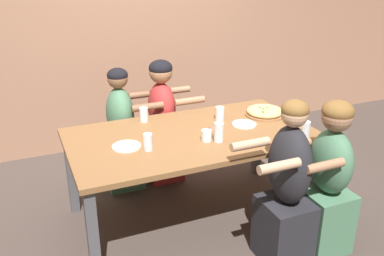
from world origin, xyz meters
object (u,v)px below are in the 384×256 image
drinking_glass_e (294,120)px  diner_near_midright (287,193)px  drinking_glass_d (219,133)px  empty_plate_b (244,124)px  drinking_glass_b (220,114)px  diner_far_midleft (122,135)px  diner_near_right (328,183)px  drinking_glass_f (305,130)px  drinking_glass_c (148,143)px  diner_far_center (163,125)px  pizza_board_main (265,112)px  cocktail_glass_blue (206,136)px  drinking_glass_a (144,116)px  empty_plate_a (127,146)px

drinking_glass_e → diner_near_midright: bearing=-127.5°
drinking_glass_d → empty_plate_b: bearing=32.2°
drinking_glass_b → diner_near_midright: size_ratio=0.09×
drinking_glass_d → diner_far_midleft: diner_far_midleft is taller
drinking_glass_b → diner_far_midleft: (-0.71, 0.55, -0.28)m
diner_near_right → drinking_glass_f: bearing=-7.7°
empty_plate_b → drinking_glass_c: drinking_glass_c is taller
empty_plate_b → diner_far_center: bearing=121.6°
empty_plate_b → diner_far_midleft: 1.14m
empty_plate_b → drinking_glass_b: size_ratio=1.78×
drinking_glass_d → diner_near_right: size_ratio=0.13×
pizza_board_main → drinking_glass_c: 1.16m
pizza_board_main → diner_far_center: size_ratio=0.28×
cocktail_glass_blue → drinking_glass_b: bearing=51.0°
cocktail_glass_blue → diner_far_midleft: size_ratio=0.09×
drinking_glass_a → drinking_glass_c: drinking_glass_c is taller
drinking_glass_a → diner_near_midright: size_ratio=0.10×
pizza_board_main → empty_plate_b: 0.30m
drinking_glass_f → diner_far_center: diner_far_center is taller
drinking_glass_f → diner_far_center: (-0.76, 1.12, -0.25)m
drinking_glass_c → drinking_glass_d: (0.53, -0.06, 0.01)m
drinking_glass_b → empty_plate_a: bearing=-165.2°
empty_plate_b → diner_near_right: 0.82m
drinking_glass_a → drinking_glass_f: same height
diner_near_right → diner_far_midleft: bearing=36.8°
diner_near_midright → diner_far_center: bearing=13.9°
empty_plate_a → cocktail_glass_blue: (0.58, -0.12, 0.03)m
empty_plate_b → cocktail_glass_blue: cocktail_glass_blue is taller
diner_far_center → drinking_glass_a: bearing=-39.2°
drinking_glass_e → diner_far_center: bearing=131.5°
empty_plate_b → drinking_glass_e: 0.40m
diner_far_midleft → drinking_glass_a: bearing=19.0°
empty_plate_a → drinking_glass_c: size_ratio=1.67×
cocktail_glass_blue → drinking_glass_e: drinking_glass_e is taller
drinking_glass_a → pizza_board_main: bearing=-15.2°
drinking_glass_a → diner_far_center: (0.28, 0.34, -0.25)m
drinking_glass_d → diner_near_midright: (0.25, -0.54, -0.27)m
drinking_glass_e → drinking_glass_f: (-0.04, -0.21, -0.00)m
drinking_glass_b → drinking_glass_c: (-0.73, -0.34, 0.01)m
empty_plate_a → drinking_glass_f: 1.35m
empty_plate_b → cocktail_glass_blue: size_ratio=1.85×
empty_plate_a → drinking_glass_b: drinking_glass_b is taller
empty_plate_a → drinking_glass_f: size_ratio=1.74×
pizza_board_main → diner_far_midleft: size_ratio=0.29×
drinking_glass_c → diner_near_midright: bearing=-37.3°
cocktail_glass_blue → diner_near_right: size_ratio=0.09×
empty_plate_a → drinking_glass_c: 0.18m
drinking_glass_c → diner_far_center: bearing=65.0°
drinking_glass_b → drinking_glass_e: bearing=-36.8°
cocktail_glass_blue → drinking_glass_c: size_ratio=0.85×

